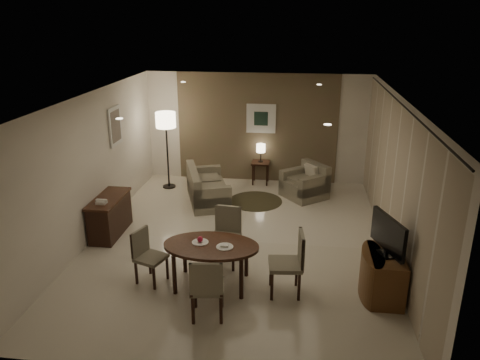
# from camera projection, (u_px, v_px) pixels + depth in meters

# --- Properties ---
(room_shell) EXTENTS (5.50, 7.00, 2.70)m
(room_shell) POSITION_uv_depth(u_px,v_px,m) (241.00, 166.00, 8.70)
(room_shell) COLOR beige
(room_shell) RESTS_ON ground
(taupe_accent) EXTENTS (3.96, 0.03, 2.70)m
(taupe_accent) POSITION_uv_depth(u_px,v_px,m) (257.00, 128.00, 11.58)
(taupe_accent) COLOR brown
(taupe_accent) RESTS_ON wall_back
(curtain_wall) EXTENTS (0.08, 6.70, 2.58)m
(curtain_wall) POSITION_uv_depth(u_px,v_px,m) (393.00, 181.00, 8.01)
(curtain_wall) COLOR beige
(curtain_wall) RESTS_ON wall_right
(curtain_rod) EXTENTS (0.03, 6.80, 0.03)m
(curtain_rod) POSITION_uv_depth(u_px,v_px,m) (402.00, 105.00, 7.57)
(curtain_rod) COLOR black
(curtain_rod) RESTS_ON wall_right
(art_back_frame) EXTENTS (0.72, 0.03, 0.72)m
(art_back_frame) POSITION_uv_depth(u_px,v_px,m) (261.00, 119.00, 11.46)
(art_back_frame) COLOR silver
(art_back_frame) RESTS_ON wall_back
(art_back_canvas) EXTENTS (0.34, 0.01, 0.34)m
(art_back_canvas) POSITION_uv_depth(u_px,v_px,m) (261.00, 119.00, 11.44)
(art_back_canvas) COLOR #192D22
(art_back_canvas) RESTS_ON wall_back
(art_left_frame) EXTENTS (0.03, 0.60, 0.80)m
(art_left_frame) POSITION_uv_depth(u_px,v_px,m) (115.00, 126.00, 9.60)
(art_left_frame) COLOR silver
(art_left_frame) RESTS_ON wall_left
(art_left_canvas) EXTENTS (0.01, 0.46, 0.64)m
(art_left_canvas) POSITION_uv_depth(u_px,v_px,m) (116.00, 126.00, 9.60)
(art_left_canvas) COLOR gray
(art_left_canvas) RESTS_ON wall_left
(downlight_nl) EXTENTS (0.10, 0.10, 0.01)m
(downlight_nl) POSITION_uv_depth(u_px,v_px,m) (119.00, 119.00, 6.36)
(downlight_nl) COLOR white
(downlight_nl) RESTS_ON ceiling
(downlight_nr) EXTENTS (0.10, 0.10, 0.01)m
(downlight_nr) POSITION_uv_depth(u_px,v_px,m) (328.00, 125.00, 6.03)
(downlight_nr) COLOR white
(downlight_nr) RESTS_ON ceiling
(downlight_fl) EXTENTS (0.10, 0.10, 0.01)m
(downlight_fl) POSITION_uv_depth(u_px,v_px,m) (183.00, 82.00, 9.72)
(downlight_fl) COLOR white
(downlight_fl) RESTS_ON ceiling
(downlight_fr) EXTENTS (0.10, 0.10, 0.01)m
(downlight_fr) POSITION_uv_depth(u_px,v_px,m) (319.00, 85.00, 9.39)
(downlight_fr) COLOR white
(downlight_fr) RESTS_ON ceiling
(console_desk) EXTENTS (0.48, 1.20, 0.75)m
(console_desk) POSITION_uv_depth(u_px,v_px,m) (110.00, 216.00, 8.95)
(console_desk) COLOR #472517
(console_desk) RESTS_ON floor
(telephone) EXTENTS (0.20, 0.14, 0.09)m
(telephone) POSITION_uv_depth(u_px,v_px,m) (101.00, 201.00, 8.53)
(telephone) COLOR white
(telephone) RESTS_ON console_desk
(tv_cabinet) EXTENTS (0.48, 0.90, 0.70)m
(tv_cabinet) POSITION_uv_depth(u_px,v_px,m) (385.00, 275.00, 6.97)
(tv_cabinet) COLOR brown
(tv_cabinet) RESTS_ON floor
(flat_tv) EXTENTS (0.36, 0.85, 0.60)m
(flat_tv) POSITION_uv_depth(u_px,v_px,m) (388.00, 235.00, 6.75)
(flat_tv) COLOR black
(flat_tv) RESTS_ON tv_cabinet
(dining_table) EXTENTS (1.48, 0.92, 0.69)m
(dining_table) POSITION_uv_depth(u_px,v_px,m) (212.00, 265.00, 7.27)
(dining_table) COLOR #472517
(dining_table) RESTS_ON floor
(chair_near) EXTENTS (0.52, 0.52, 0.96)m
(chair_near) POSITION_uv_depth(u_px,v_px,m) (207.00, 286.00, 6.47)
(chair_near) COLOR #756E5A
(chair_near) RESTS_ON floor
(chair_far) EXTENTS (0.52, 0.52, 0.98)m
(chair_far) POSITION_uv_depth(u_px,v_px,m) (225.00, 238.00, 7.83)
(chair_far) COLOR #756E5A
(chair_far) RESTS_ON floor
(chair_left) EXTENTS (0.54, 0.54, 0.86)m
(chair_left) POSITION_uv_depth(u_px,v_px,m) (151.00, 257.00, 7.32)
(chair_left) COLOR #756E5A
(chair_left) RESTS_ON floor
(chair_right) EXTENTS (0.53, 0.53, 1.00)m
(chair_right) POSITION_uv_depth(u_px,v_px,m) (285.00, 264.00, 7.00)
(chair_right) COLOR #756E5A
(chair_right) RESTS_ON floor
(plate_a) EXTENTS (0.26, 0.26, 0.02)m
(plate_a) POSITION_uv_depth(u_px,v_px,m) (200.00, 242.00, 7.22)
(plate_a) COLOR white
(plate_a) RESTS_ON dining_table
(plate_b) EXTENTS (0.26, 0.26, 0.02)m
(plate_b) POSITION_uv_depth(u_px,v_px,m) (225.00, 247.00, 7.08)
(plate_b) COLOR white
(plate_b) RESTS_ON dining_table
(fruit_apple) EXTENTS (0.09, 0.09, 0.09)m
(fruit_apple) POSITION_uv_depth(u_px,v_px,m) (200.00, 239.00, 7.20)
(fruit_apple) COLOR red
(fruit_apple) RESTS_ON plate_a
(napkin) EXTENTS (0.12, 0.08, 0.03)m
(napkin) POSITION_uv_depth(u_px,v_px,m) (225.00, 245.00, 7.07)
(napkin) COLOR white
(napkin) RESTS_ON plate_b
(round_rug) EXTENTS (1.21, 1.21, 0.01)m
(round_rug) POSITION_uv_depth(u_px,v_px,m) (256.00, 201.00, 10.64)
(round_rug) COLOR #3F3623
(round_rug) RESTS_ON floor
(sofa) EXTENTS (1.79, 1.28, 0.76)m
(sofa) POSITION_uv_depth(u_px,v_px,m) (208.00, 185.00, 10.53)
(sofa) COLOR #756E5A
(sofa) RESTS_ON floor
(armchair) EXTENTS (1.19, 1.20, 0.78)m
(armchair) POSITION_uv_depth(u_px,v_px,m) (304.00, 181.00, 10.76)
(armchair) COLOR #756E5A
(armchair) RESTS_ON floor
(side_table) EXTENTS (0.44, 0.44, 0.56)m
(side_table) POSITION_uv_depth(u_px,v_px,m) (260.00, 173.00, 11.69)
(side_table) COLOR black
(side_table) RESTS_ON floor
(table_lamp) EXTENTS (0.22, 0.22, 0.50)m
(table_lamp) POSITION_uv_depth(u_px,v_px,m) (261.00, 152.00, 11.53)
(table_lamp) COLOR #FFEAC1
(table_lamp) RESTS_ON side_table
(floor_lamp) EXTENTS (0.47, 0.47, 1.86)m
(floor_lamp) POSITION_uv_depth(u_px,v_px,m) (167.00, 151.00, 11.20)
(floor_lamp) COLOR #FFE5B7
(floor_lamp) RESTS_ON floor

